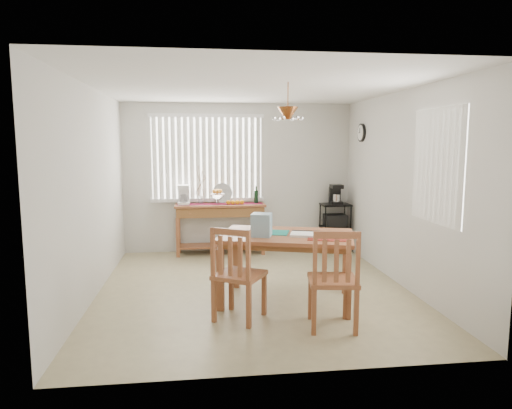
{
  "coord_description": "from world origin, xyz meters",
  "views": [
    {
      "loc": [
        -0.68,
        -5.77,
        1.9
      ],
      "look_at": [
        0.1,
        0.55,
        1.05
      ],
      "focal_mm": 32.0,
      "sensor_mm": 36.0,
      "label": 1
    }
  ],
  "objects": [
    {
      "name": "cart_items",
      "position": [
        1.7,
        2.01,
        1.0
      ],
      "size": [
        0.2,
        0.24,
        0.35
      ],
      "color": "black",
      "rests_on": "wire_cart"
    },
    {
      "name": "wire_cart",
      "position": [
        1.7,
        2.0,
        0.51
      ],
      "size": [
        0.5,
        0.4,
        0.84
      ],
      "color": "black",
      "rests_on": "ground"
    },
    {
      "name": "room_shell",
      "position": [
        0.0,
        0.02,
        1.69
      ],
      "size": [
        4.2,
        4.7,
        2.7
      ],
      "color": "silver",
      "rests_on": "ground"
    },
    {
      "name": "chair_left",
      "position": [
        -0.3,
        -1.04,
        0.51
      ],
      "size": [
        0.66,
        0.66,
        1.04
      ],
      "color": "#965633",
      "rests_on": "ground"
    },
    {
      "name": "ground",
      "position": [
        0.0,
        0.0,
        -0.01
      ],
      "size": [
        4.0,
        4.5,
        0.01
      ],
      "primitive_type": "cube",
      "color": "tan"
    },
    {
      "name": "sideboard",
      "position": [
        -0.33,
        2.01,
        0.65
      ],
      "size": [
        1.55,
        0.43,
        0.87
      ],
      "color": "#965633",
      "rests_on": "ground"
    },
    {
      "name": "chair_right",
      "position": [
        0.66,
        -1.39,
        0.52
      ],
      "size": [
        0.56,
        0.56,
        1.06
      ],
      "color": "#965633",
      "rests_on": "ground"
    },
    {
      "name": "sideboard_items",
      "position": [
        -0.58,
        2.03,
        1.0
      ],
      "size": [
        1.47,
        0.37,
        0.67
      ],
      "color": "maroon",
      "rests_on": "sideboard"
    },
    {
      "name": "dining_table",
      "position": [
        0.34,
        -0.52,
        0.74
      ],
      "size": [
        1.78,
        1.41,
        0.83
      ],
      "color": "#965633",
      "rests_on": "ground"
    },
    {
      "name": "table_items",
      "position": [
        0.15,
        -0.6,
        0.93
      ],
      "size": [
        1.17,
        0.88,
        0.27
      ],
      "color": "#157668",
      "rests_on": "dining_table"
    }
  ]
}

